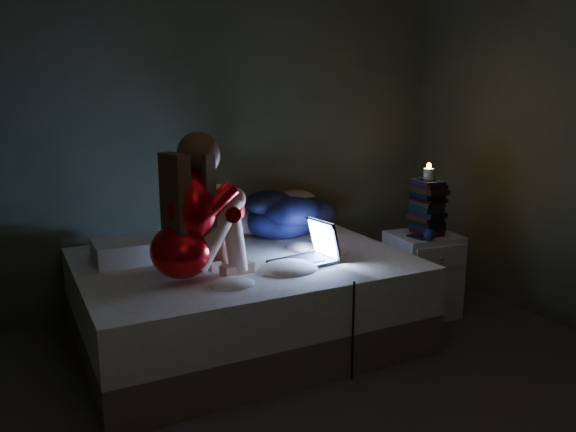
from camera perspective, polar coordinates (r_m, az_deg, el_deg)
floor at (r=2.98m, az=8.40°, el=-19.39°), size 3.60×3.80×0.02m
wall_back at (r=4.23m, az=-6.29°, el=8.95°), size 3.60×0.02×2.60m
bed at (r=3.63m, az=-4.54°, el=-8.30°), size 1.97×1.48×0.54m
pillow at (r=3.58m, az=-15.43°, el=-3.33°), size 0.46×0.32×0.13m
woman at (r=3.03m, az=-10.93°, el=0.71°), size 0.56×0.43×0.81m
laptop at (r=3.36m, az=1.52°, el=-2.69°), size 0.41×0.32×0.27m
clothes_pile at (r=4.02m, az=-0.72°, el=0.46°), size 0.68×0.59×0.35m
nightstand at (r=4.11m, az=13.37°, el=-5.75°), size 0.48×0.43×0.59m
book_stack at (r=4.01m, az=13.83°, el=0.74°), size 0.19×0.25×0.36m
candle at (r=3.97m, az=13.99°, el=3.84°), size 0.07×0.07×0.08m
phone at (r=3.92m, az=13.13°, el=-2.10°), size 0.10×0.15×0.01m
blue_orb at (r=3.86m, az=14.38°, el=-1.86°), size 0.08×0.08×0.08m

